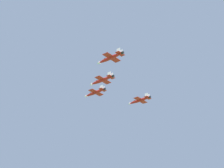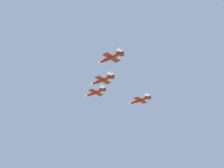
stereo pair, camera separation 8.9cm
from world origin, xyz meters
name	(u,v)px [view 1 (the left image)]	position (x,y,z in m)	size (l,w,h in m)	color
jet_lead	(95,93)	(23.31, 5.43, 138.31)	(13.35, 10.79, 3.21)	red
jet_left_wingman	(102,80)	(47.02, 3.88, 133.34)	(13.35, 11.16, 3.25)	red
jet_right_wingman	(139,100)	(28.67, 28.58, 133.90)	(12.85, 10.84, 3.14)	red
jet_left_outer	(110,58)	(70.73, 2.32, 132.05)	(13.48, 10.92, 3.24)	red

